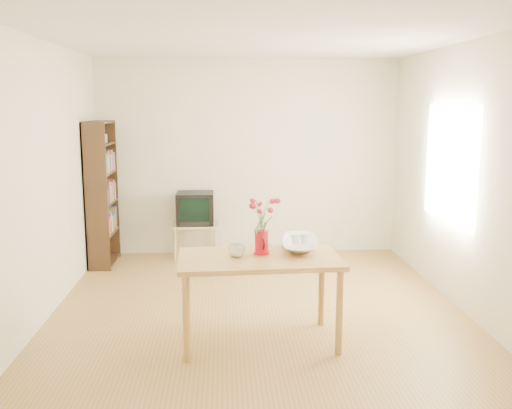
{
  "coord_description": "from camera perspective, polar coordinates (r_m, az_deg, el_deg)",
  "views": [
    {
      "loc": [
        -0.32,
        -5.37,
        2.0
      ],
      "look_at": [
        0.0,
        0.3,
        1.0
      ],
      "focal_mm": 40.0,
      "sensor_mm": 36.0,
      "label": 1
    }
  ],
  "objects": [
    {
      "name": "bookshelf",
      "position": [
        7.38,
        -15.14,
        0.58
      ],
      "size": [
        0.28,
        0.7,
        1.8
      ],
      "color": "black",
      "rests_on": "ground"
    },
    {
      "name": "room",
      "position": [
        5.43,
        0.48,
        2.6
      ],
      "size": [
        4.5,
        4.5,
        4.5
      ],
      "color": "olive",
      "rests_on": "ground"
    },
    {
      "name": "pitcher",
      "position": [
        4.83,
        0.56,
        -3.89
      ],
      "size": [
        0.13,
        0.21,
        0.2
      ],
      "rotation": [
        0.0,
        0.0,
        0.11
      ],
      "color": "red",
      "rests_on": "table"
    },
    {
      "name": "tv_stand",
      "position": [
        7.53,
        -6.06,
        -2.46
      ],
      "size": [
        0.6,
        0.45,
        0.46
      ],
      "color": "tan",
      "rests_on": "ground"
    },
    {
      "name": "television",
      "position": [
        7.49,
        -6.09,
        -0.31
      ],
      "size": [
        0.48,
        0.45,
        0.41
      ],
      "rotation": [
        0.0,
        0.0,
        0.01
      ],
      "color": "black",
      "rests_on": "tv_stand"
    },
    {
      "name": "flowers",
      "position": [
        4.77,
        0.57,
        -0.86
      ],
      "size": [
        0.23,
        0.23,
        0.32
      ],
      "primitive_type": null,
      "color": "#BE2C48",
      "rests_on": "pitcher"
    },
    {
      "name": "teacup_b",
      "position": [
        5.04,
        4.87,
        -2.36
      ],
      "size": [
        0.1,
        0.1,
        0.07
      ],
      "primitive_type": "imported",
      "rotation": [
        0.0,
        0.0,
        2.11
      ],
      "color": "white",
      "rests_on": "bowl"
    },
    {
      "name": "table",
      "position": [
        4.78,
        0.33,
        -6.24
      ],
      "size": [
        1.38,
        0.83,
        0.75
      ],
      "rotation": [
        0.0,
        0.0,
        0.05
      ],
      "color": "#A47638",
      "rests_on": "ground"
    },
    {
      "name": "mug",
      "position": [
        4.75,
        -1.96,
        -4.61
      ],
      "size": [
        0.19,
        0.19,
        0.11
      ],
      "primitive_type": "imported",
      "rotation": [
        0.0,
        0.0,
        3.92
      ],
      "color": "white",
      "rests_on": "table"
    },
    {
      "name": "bowl",
      "position": [
        5.01,
        4.4,
        -1.93
      ],
      "size": [
        0.51,
        0.51,
        0.44
      ],
      "primitive_type": "imported",
      "rotation": [
        0.0,
        0.0,
        -0.12
      ],
      "color": "white",
      "rests_on": "table"
    },
    {
      "name": "teacup_a",
      "position": [
        5.01,
        3.94,
        -2.43
      ],
      "size": [
        0.1,
        0.1,
        0.06
      ],
      "primitive_type": "imported",
      "rotation": [
        0.0,
        0.0,
        0.91
      ],
      "color": "white",
      "rests_on": "bowl"
    }
  ]
}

